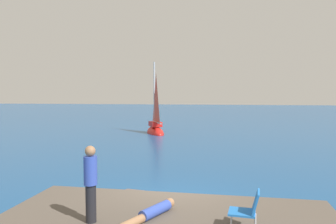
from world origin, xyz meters
The scene contains 7 objects.
ground_plane centered at (0.00, 0.00, 0.00)m, with size 160.00×160.00×0.00m, color navy.
boulder_seaward centered at (-1.28, -0.36, 0.00)m, with size 1.41×1.13×0.77m, color brown.
boulder_inland centered at (0.56, -0.54, 0.00)m, with size 0.86×0.69×0.47m, color #554944.
sailboat_near centered at (-3.66, 16.94, 0.35)m, with size 2.47×3.55×6.44m.
person_sunbather centered at (-0.07, -2.63, 0.77)m, with size 0.95×1.62×0.25m.
person_standing centered at (-1.29, -3.07, 1.52)m, with size 0.28×0.28×1.62m.
beach_chair centered at (1.94, -3.00, 1.10)m, with size 0.65×0.55×0.80m.
Camera 1 is at (1.31, -9.55, 3.39)m, focal length 35.33 mm.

